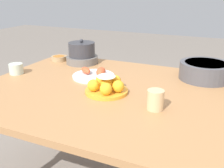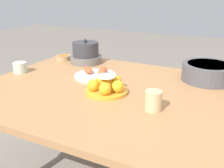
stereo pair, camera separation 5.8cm
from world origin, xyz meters
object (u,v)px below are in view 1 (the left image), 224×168
object	(u,v)px
dining_table	(117,105)
cup_near	(155,100)
serving_bowl	(205,70)
warming_pot	(82,54)
sauce_bowl	(59,58)
cake_plate	(107,86)
cup_far	(16,69)
seafood_platter	(94,74)

from	to	relation	value
dining_table	cup_near	xyz separation A→B (m)	(0.23, -0.14, 0.12)
dining_table	serving_bowl	world-z (taller)	serving_bowl
warming_pot	sauce_bowl	bearing A→B (deg)	-176.98
cake_plate	cup_near	distance (m)	0.28
cake_plate	sauce_bowl	size ratio (longest dim) A/B	1.98
serving_bowl	warming_pot	distance (m)	0.81
dining_table	serving_bowl	size ratio (longest dim) A/B	5.07
dining_table	cup_far	world-z (taller)	cup_far
cup_near	warming_pot	bearing A→B (deg)	142.31
cake_plate	cup_far	size ratio (longest dim) A/B	2.59
sauce_bowl	warming_pot	xyz separation A→B (m)	(0.19, 0.01, 0.05)
sauce_bowl	cup_near	distance (m)	0.98
sauce_bowl	seafood_platter	xyz separation A→B (m)	(0.40, -0.22, -0.00)
cake_plate	seafood_platter	bearing A→B (deg)	131.99
warming_pot	seafood_platter	bearing A→B (deg)	-47.19
dining_table	seafood_platter	world-z (taller)	seafood_platter
serving_bowl	cup_near	world-z (taller)	serving_bowl
seafood_platter	cup_near	bearing A→B (deg)	-31.83
sauce_bowl	seafood_platter	bearing A→B (deg)	-29.10
warming_pot	dining_table	bearing A→B (deg)	-41.27
cake_plate	warming_pot	size ratio (longest dim) A/B	0.99
dining_table	serving_bowl	xyz separation A→B (m)	(0.38, 0.36, 0.13)
dining_table	sauce_bowl	distance (m)	0.71
serving_bowl	cup_far	xyz separation A→B (m)	(-1.05, -0.36, -0.02)
cup_near	cup_far	size ratio (longest dim) A/B	1.06
seafood_platter	cake_plate	bearing A→B (deg)	-48.01
warming_pot	cake_plate	bearing A→B (deg)	-47.55
cup_far	sauce_bowl	bearing A→B (deg)	81.04
seafood_platter	warming_pot	size ratio (longest dim) A/B	1.13
serving_bowl	cup_near	size ratio (longest dim) A/B	3.28
cake_plate	sauce_bowl	xyz separation A→B (m)	(-0.57, 0.41, -0.02)
serving_bowl	cake_plate	bearing A→B (deg)	-135.38
dining_table	sauce_bowl	xyz separation A→B (m)	(-0.61, 0.36, 0.10)
seafood_platter	cup_far	size ratio (longest dim) A/B	2.96
dining_table	warming_pot	bearing A→B (deg)	138.73
warming_pot	cup_far	bearing A→B (deg)	-123.38
dining_table	sauce_bowl	bearing A→B (deg)	149.34
warming_pot	serving_bowl	bearing A→B (deg)	-0.47
cup_near	seafood_platter	bearing A→B (deg)	148.17
cake_plate	seafood_platter	world-z (taller)	cake_plate
sauce_bowl	serving_bowl	bearing A→B (deg)	0.18
serving_bowl	seafood_platter	xyz separation A→B (m)	(-0.59, -0.23, -0.04)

